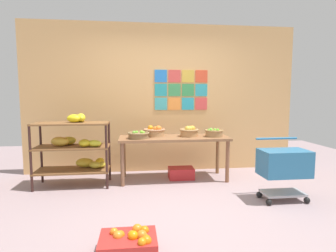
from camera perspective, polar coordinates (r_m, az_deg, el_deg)
The scene contains 11 objects.
ground at distance 3.53m, azimuth 1.87°, elevation -16.56°, with size 9.44×9.44×0.00m, color gray.
back_wall_with_art at distance 5.00m, azimuth -1.09°, elevation 5.76°, with size 4.93×0.07×2.66m.
banana_shelf_unit at distance 4.43m, azimuth -18.36°, elevation -4.20°, with size 1.10×0.53×1.11m.
display_table at distance 4.48m, azimuth 1.22°, elevation -3.32°, with size 1.77×0.65×0.71m.
fruit_basket_centre at distance 4.55m, azimuth -2.87°, elevation -1.18°, with size 0.36×0.36×0.18m.
fruit_basket_back_left at distance 4.55m, azimuth 9.58°, elevation -1.38°, with size 0.30×0.30×0.14m.
fruit_basket_left at distance 4.51m, azimuth 4.46°, elevation -1.07°, with size 0.32×0.32×0.18m.
fruit_basket_right at distance 4.31m, azimuth -6.18°, elevation -1.84°, with size 0.34×0.34×0.13m.
produce_crate_under_table at distance 4.63m, azimuth 2.76°, elevation -9.81°, with size 0.41×0.28×0.19m, color red.
orange_crate_foreground at distance 2.57m, azimuth -8.09°, elevation -23.24°, with size 0.49×0.37×0.23m.
shopping_cart at distance 3.90m, azimuth 23.08°, elevation -7.56°, with size 0.61×0.42×0.81m.
Camera 1 is at (-0.50, -3.22, 1.35)m, focal length 29.13 mm.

